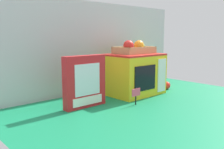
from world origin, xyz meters
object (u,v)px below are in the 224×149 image
object	(u,v)px
food_groups_crate	(135,49)
cookie_set_box	(85,82)
loose_toy_apple	(166,85)
toy_microwave	(134,74)
price_sign	(136,94)

from	to	relation	value
food_groups_crate	cookie_set_box	distance (m)	0.50
food_groups_crate	loose_toy_apple	size ratio (longest dim) A/B	4.93
toy_microwave	loose_toy_apple	world-z (taller)	toy_microwave
cookie_set_box	price_sign	bearing A→B (deg)	-34.34
food_groups_crate	loose_toy_apple	world-z (taller)	food_groups_crate
price_sign	toy_microwave	bearing A→B (deg)	45.09
food_groups_crate	price_sign	xyz separation A→B (m)	(-0.22, -0.22, -0.25)
toy_microwave	food_groups_crate	xyz separation A→B (m)	(0.02, 0.02, 0.18)
toy_microwave	cookie_set_box	xyz separation A→B (m)	(-0.45, -0.03, 0.01)
food_groups_crate	price_sign	size ratio (longest dim) A/B	2.96
food_groups_crate	toy_microwave	bearing A→B (deg)	-135.92
toy_microwave	loose_toy_apple	size ratio (longest dim) A/B	6.41
food_groups_crate	cookie_set_box	world-z (taller)	food_groups_crate
toy_microwave	food_groups_crate	bearing A→B (deg)	44.08
cookie_set_box	price_sign	size ratio (longest dim) A/B	3.02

